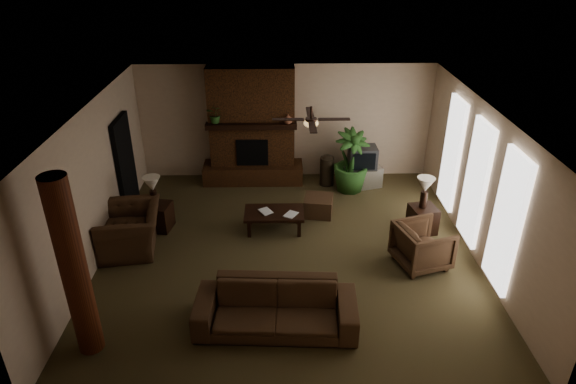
{
  "coord_description": "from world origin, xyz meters",
  "views": [
    {
      "loc": [
        -0.16,
        -7.96,
        5.42
      ],
      "look_at": [
        0.0,
        0.4,
        1.1
      ],
      "focal_mm": 31.13,
      "sensor_mm": 36.0,
      "label": 1
    }
  ],
  "objects_px": {
    "ottoman": "(318,206)",
    "side_table_left": "(159,216)",
    "floor_plant": "(350,174)",
    "tv_stand": "(362,177)",
    "log_column": "(74,269)",
    "lamp_left": "(152,186)",
    "armchair_left": "(129,223)",
    "side_table_right": "(422,219)",
    "armchair_right": "(423,244)",
    "lamp_right": "(425,187)",
    "sofa": "(276,301)",
    "coffee_table": "(274,214)",
    "floor_vase": "(327,168)"
  },
  "relations": [
    {
      "from": "side_table_left",
      "to": "log_column",
      "type": "bearing_deg",
      "value": -95.12
    },
    {
      "from": "floor_vase",
      "to": "lamp_right",
      "type": "relative_size",
      "value": 1.18
    },
    {
      "from": "armchair_right",
      "to": "lamp_left",
      "type": "relative_size",
      "value": 1.38
    },
    {
      "from": "armchair_left",
      "to": "side_table_right",
      "type": "bearing_deg",
      "value": 86.26
    },
    {
      "from": "coffee_table",
      "to": "floor_plant",
      "type": "xyz_separation_m",
      "value": [
        1.77,
        1.8,
        0.04
      ]
    },
    {
      "from": "armchair_left",
      "to": "tv_stand",
      "type": "height_order",
      "value": "armchair_left"
    },
    {
      "from": "side_table_left",
      "to": "lamp_right",
      "type": "bearing_deg",
      "value": -2.08
    },
    {
      "from": "tv_stand",
      "to": "floor_vase",
      "type": "distance_m",
      "value": 0.88
    },
    {
      "from": "side_table_left",
      "to": "lamp_right",
      "type": "height_order",
      "value": "lamp_right"
    },
    {
      "from": "tv_stand",
      "to": "side_table_right",
      "type": "relative_size",
      "value": 1.55
    },
    {
      "from": "lamp_left",
      "to": "armchair_left",
      "type": "bearing_deg",
      "value": -116.46
    },
    {
      "from": "armchair_right",
      "to": "lamp_right",
      "type": "bearing_deg",
      "value": -31.06
    },
    {
      "from": "armchair_left",
      "to": "lamp_right",
      "type": "height_order",
      "value": "lamp_right"
    },
    {
      "from": "floor_plant",
      "to": "lamp_left",
      "type": "relative_size",
      "value": 2.28
    },
    {
      "from": "side_table_right",
      "to": "ottoman",
      "type": "bearing_deg",
      "value": 160.22
    },
    {
      "from": "armchair_left",
      "to": "floor_plant",
      "type": "distance_m",
      "value": 5.12
    },
    {
      "from": "lamp_right",
      "to": "ottoman",
      "type": "bearing_deg",
      "value": 160.27
    },
    {
      "from": "tv_stand",
      "to": "side_table_left",
      "type": "distance_m",
      "value": 4.86
    },
    {
      "from": "armchair_right",
      "to": "tv_stand",
      "type": "distance_m",
      "value": 3.3
    },
    {
      "from": "sofa",
      "to": "armchair_right",
      "type": "bearing_deg",
      "value": 34.0
    },
    {
      "from": "log_column",
      "to": "side_table_right",
      "type": "distance_m",
      "value": 6.6
    },
    {
      "from": "lamp_left",
      "to": "side_table_right",
      "type": "xyz_separation_m",
      "value": [
        5.42,
        -0.15,
        -0.73
      ]
    },
    {
      "from": "armchair_right",
      "to": "ottoman",
      "type": "bearing_deg",
      "value": 25.14
    },
    {
      "from": "tv_stand",
      "to": "side_table_left",
      "type": "bearing_deg",
      "value": -174.1
    },
    {
      "from": "log_column",
      "to": "side_table_right",
      "type": "height_order",
      "value": "log_column"
    },
    {
      "from": "floor_vase",
      "to": "side_table_left",
      "type": "bearing_deg",
      "value": -151.4
    },
    {
      "from": "sofa",
      "to": "floor_plant",
      "type": "relative_size",
      "value": 1.67
    },
    {
      "from": "floor_plant",
      "to": "tv_stand",
      "type": "bearing_deg",
      "value": 29.89
    },
    {
      "from": "sofa",
      "to": "side_table_left",
      "type": "bearing_deg",
      "value": 132.43
    },
    {
      "from": "lamp_left",
      "to": "lamp_right",
      "type": "relative_size",
      "value": 1.0
    },
    {
      "from": "lamp_right",
      "to": "sofa",
      "type": "bearing_deg",
      "value": -136.8
    },
    {
      "from": "tv_stand",
      "to": "coffee_table",
      "type": "bearing_deg",
      "value": -153.36
    },
    {
      "from": "side_table_right",
      "to": "tv_stand",
      "type": "bearing_deg",
      "value": 113.65
    },
    {
      "from": "tv_stand",
      "to": "floor_vase",
      "type": "bearing_deg",
      "value": 155.75
    },
    {
      "from": "sofa",
      "to": "ottoman",
      "type": "xyz_separation_m",
      "value": [
        0.91,
        3.49,
        -0.28
      ]
    },
    {
      "from": "log_column",
      "to": "floor_plant",
      "type": "bearing_deg",
      "value": 48.49
    },
    {
      "from": "ottoman",
      "to": "lamp_left",
      "type": "height_order",
      "value": "lamp_left"
    },
    {
      "from": "log_column",
      "to": "ottoman",
      "type": "xyz_separation_m",
      "value": [
        3.63,
        3.88,
        -1.2
      ]
    },
    {
      "from": "floor_plant",
      "to": "side_table_left",
      "type": "bearing_deg",
      "value": -157.99
    },
    {
      "from": "armchair_left",
      "to": "side_table_left",
      "type": "distance_m",
      "value": 0.87
    },
    {
      "from": "armchair_right",
      "to": "tv_stand",
      "type": "height_order",
      "value": "armchair_right"
    },
    {
      "from": "log_column",
      "to": "lamp_right",
      "type": "distance_m",
      "value": 6.49
    },
    {
      "from": "ottoman",
      "to": "lamp_left",
      "type": "bearing_deg",
      "value": -170.04
    },
    {
      "from": "ottoman",
      "to": "floor_plant",
      "type": "height_order",
      "value": "floor_plant"
    },
    {
      "from": "ottoman",
      "to": "side_table_left",
      "type": "distance_m",
      "value": 3.37
    },
    {
      "from": "side_table_right",
      "to": "sofa",
      "type": "bearing_deg",
      "value": -137.24
    },
    {
      "from": "armchair_left",
      "to": "lamp_right",
      "type": "distance_m",
      "value": 5.77
    },
    {
      "from": "sofa",
      "to": "armchair_left",
      "type": "relative_size",
      "value": 1.92
    },
    {
      "from": "armchair_left",
      "to": "side_table_right",
      "type": "height_order",
      "value": "armchair_left"
    },
    {
      "from": "coffee_table",
      "to": "side_table_left",
      "type": "height_order",
      "value": "side_table_left"
    }
  ]
}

